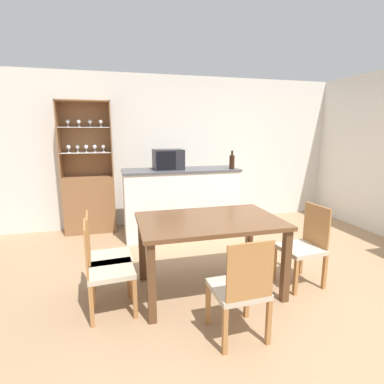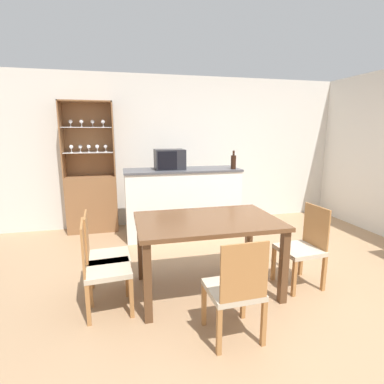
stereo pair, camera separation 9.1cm
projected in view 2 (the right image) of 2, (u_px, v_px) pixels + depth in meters
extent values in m
plane|color=#A37F5B|center=(265.00, 290.00, 3.13)|extent=(18.00, 18.00, 0.00)
cube|color=silver|center=(200.00, 151.00, 5.38)|extent=(6.80, 0.06, 2.55)
cube|color=white|center=(182.00, 203.00, 4.72)|extent=(1.75, 0.60, 1.02)
cube|color=#4C4C51|center=(182.00, 170.00, 4.62)|extent=(1.78, 0.63, 0.03)
cube|color=brown|center=(93.00, 204.00, 4.91)|extent=(0.79, 0.36, 0.91)
cube|color=brown|center=(89.00, 139.00, 4.86)|extent=(0.79, 0.02, 1.17)
cube|color=brown|center=(62.00, 140.00, 4.61)|extent=(0.02, 0.36, 1.17)
cube|color=brown|center=(113.00, 139.00, 4.79)|extent=(0.02, 0.36, 1.17)
cube|color=brown|center=(86.00, 102.00, 4.58)|extent=(0.79, 0.36, 0.02)
cube|color=white|center=(89.00, 152.00, 4.74)|extent=(0.74, 0.31, 0.01)
cube|color=white|center=(87.00, 127.00, 4.66)|extent=(0.74, 0.31, 0.01)
cylinder|color=white|center=(72.00, 152.00, 4.67)|extent=(0.04, 0.04, 0.01)
cylinder|color=white|center=(71.00, 150.00, 4.66)|extent=(0.01, 0.01, 0.06)
sphere|color=white|center=(71.00, 147.00, 4.65)|extent=(0.06, 0.06, 0.06)
cylinder|color=white|center=(71.00, 127.00, 4.61)|extent=(0.04, 0.04, 0.01)
cylinder|color=white|center=(71.00, 125.00, 4.61)|extent=(0.01, 0.01, 0.06)
sphere|color=white|center=(70.00, 121.00, 4.60)|extent=(0.06, 0.06, 0.06)
cylinder|color=white|center=(81.00, 152.00, 4.73)|extent=(0.04, 0.04, 0.01)
cylinder|color=white|center=(80.00, 150.00, 4.72)|extent=(0.01, 0.01, 0.06)
sphere|color=white|center=(80.00, 147.00, 4.71)|extent=(0.06, 0.06, 0.06)
cylinder|color=white|center=(82.00, 127.00, 4.63)|extent=(0.04, 0.04, 0.01)
cylinder|color=white|center=(82.00, 125.00, 4.62)|extent=(0.01, 0.01, 0.06)
sphere|color=white|center=(81.00, 121.00, 4.61)|extent=(0.06, 0.06, 0.06)
cylinder|color=white|center=(89.00, 152.00, 4.73)|extent=(0.04, 0.04, 0.01)
cylinder|color=white|center=(89.00, 150.00, 4.73)|extent=(0.01, 0.01, 0.06)
sphere|color=white|center=(89.00, 147.00, 4.72)|extent=(0.06, 0.06, 0.06)
cylinder|color=white|center=(93.00, 127.00, 4.72)|extent=(0.04, 0.04, 0.01)
cylinder|color=white|center=(93.00, 125.00, 4.71)|extent=(0.01, 0.01, 0.06)
sphere|color=white|center=(93.00, 122.00, 4.70)|extent=(0.06, 0.06, 0.06)
cylinder|color=white|center=(97.00, 152.00, 4.76)|extent=(0.04, 0.04, 0.01)
cylinder|color=white|center=(97.00, 150.00, 4.76)|extent=(0.01, 0.01, 0.06)
sphere|color=white|center=(97.00, 146.00, 4.75)|extent=(0.06, 0.06, 0.06)
cylinder|color=white|center=(103.00, 127.00, 4.70)|extent=(0.04, 0.04, 0.01)
cylinder|color=white|center=(103.00, 125.00, 4.70)|extent=(0.01, 0.01, 0.06)
sphere|color=white|center=(103.00, 122.00, 4.69)|extent=(0.06, 0.06, 0.06)
cylinder|color=white|center=(106.00, 151.00, 4.81)|extent=(0.04, 0.04, 0.01)
cylinder|color=white|center=(106.00, 150.00, 4.80)|extent=(0.01, 0.01, 0.06)
sphere|color=white|center=(106.00, 146.00, 4.79)|extent=(0.06, 0.06, 0.06)
cube|color=brown|center=(207.00, 221.00, 2.99)|extent=(1.41, 0.92, 0.04)
cube|color=brown|center=(148.00, 283.00, 2.54)|extent=(0.07, 0.07, 0.72)
cube|color=brown|center=(284.00, 267.00, 2.84)|extent=(0.07, 0.07, 0.72)
cube|color=brown|center=(141.00, 248.00, 3.30)|extent=(0.07, 0.07, 0.72)
cube|color=brown|center=(249.00, 238.00, 3.59)|extent=(0.07, 0.07, 0.72)
cube|color=#C1B299|center=(299.00, 250.00, 3.15)|extent=(0.43, 0.43, 0.05)
cube|color=#A8703D|center=(316.00, 226.00, 3.16)|extent=(0.05, 0.37, 0.44)
cube|color=#A8703D|center=(294.00, 279.00, 2.97)|extent=(0.04, 0.04, 0.38)
cube|color=#A8703D|center=(274.00, 264.00, 3.31)|extent=(0.04, 0.04, 0.38)
cube|color=#A8703D|center=(324.00, 273.00, 3.08)|extent=(0.04, 0.04, 0.38)
cube|color=#A8703D|center=(301.00, 259.00, 3.42)|extent=(0.04, 0.04, 0.38)
cube|color=#C1B299|center=(233.00, 290.00, 2.36)|extent=(0.42, 0.42, 0.05)
cube|color=#A8703D|center=(245.00, 272.00, 2.14)|extent=(0.37, 0.03, 0.44)
cube|color=#A8703D|center=(204.00, 305.00, 2.53)|extent=(0.04, 0.04, 0.38)
cube|color=#A8703D|center=(243.00, 298.00, 2.63)|extent=(0.04, 0.04, 0.38)
cube|color=#A8703D|center=(219.00, 332.00, 2.19)|extent=(0.04, 0.04, 0.38)
cube|color=#A8703D|center=(264.00, 323.00, 2.28)|extent=(0.04, 0.04, 0.38)
cube|color=#C1B299|center=(109.00, 257.00, 2.97)|extent=(0.43, 0.43, 0.05)
cube|color=#A8703D|center=(87.00, 236.00, 2.86)|extent=(0.04, 0.37, 0.44)
cube|color=#A8703D|center=(127.00, 267.00, 3.23)|extent=(0.04, 0.04, 0.38)
cube|color=#A8703D|center=(130.00, 283.00, 2.89)|extent=(0.04, 0.04, 0.38)
cube|color=#A8703D|center=(91.00, 271.00, 3.13)|extent=(0.04, 0.04, 0.38)
cube|color=#A8703D|center=(91.00, 289.00, 2.79)|extent=(0.04, 0.04, 0.38)
cube|color=#C1B299|center=(108.00, 270.00, 2.70)|extent=(0.43, 0.43, 0.05)
cube|color=#A8703D|center=(83.00, 247.00, 2.60)|extent=(0.05, 0.37, 0.44)
cube|color=#A8703D|center=(127.00, 279.00, 2.97)|extent=(0.04, 0.04, 0.38)
cube|color=#A8703D|center=(132.00, 298.00, 2.63)|extent=(0.04, 0.04, 0.38)
cube|color=#A8703D|center=(89.00, 285.00, 2.86)|extent=(0.04, 0.04, 0.38)
cube|color=#A8703D|center=(88.00, 305.00, 2.52)|extent=(0.04, 0.04, 0.38)
cube|color=#232328|center=(170.00, 159.00, 4.56)|extent=(0.45, 0.36, 0.30)
cube|color=black|center=(167.00, 161.00, 4.37)|extent=(0.28, 0.01, 0.26)
cylinder|color=black|center=(233.00, 162.00, 4.58)|extent=(0.08, 0.08, 0.21)
cylinder|color=black|center=(234.00, 153.00, 4.55)|extent=(0.03, 0.03, 0.07)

